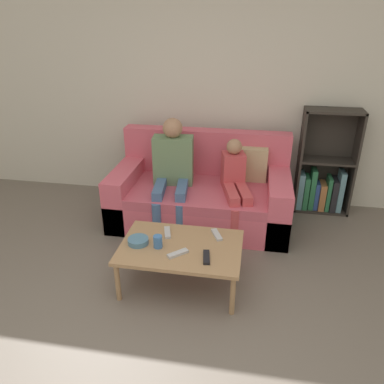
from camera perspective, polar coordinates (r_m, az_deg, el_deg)
The scene contains 12 objects.
wall_back at distance 4.28m, azimuth 3.16°, elevation 15.60°, with size 12.00×0.06×2.60m.
couch at distance 4.01m, azimuth 1.50°, elevation -0.36°, with size 1.82×0.96×0.90m.
bookshelf at distance 4.40m, azimuth 19.32°, elevation 2.52°, with size 0.59×0.28×1.15m.
coffee_table at distance 3.02m, azimuth -1.70°, elevation -8.71°, with size 0.96×0.65×0.37m.
person_adult at distance 3.83m, azimuth -2.99°, elevation 4.01°, with size 0.43×0.69×1.10m.
person_child at distance 3.74m, azimuth 6.65°, elevation 1.32°, with size 0.37×0.68×0.92m.
cup_near at distance 2.97m, azimuth -5.22°, elevation -7.53°, with size 0.07×0.07×0.10m.
tv_remote_0 at distance 3.13m, azimuth 3.78°, elevation -6.51°, with size 0.11×0.17×0.02m.
tv_remote_1 at distance 2.90m, azimuth -2.18°, elevation -9.34°, with size 0.16×0.15×0.02m.
tv_remote_2 at distance 3.16m, azimuth -3.77°, elevation -6.17°, with size 0.09×0.18×0.02m.
tv_remote_3 at distance 2.86m, azimuth 2.21°, elevation -9.89°, with size 0.07×0.18×0.02m.
snack_bowl at distance 3.05m, azimuth -8.20°, elevation -7.39°, with size 0.17×0.17×0.05m.
Camera 1 is at (0.50, -1.43, 2.04)m, focal length 35.00 mm.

